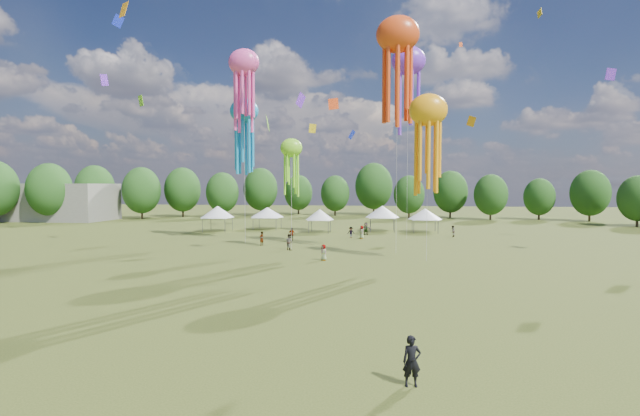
# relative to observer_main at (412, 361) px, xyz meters

# --- Properties ---
(ground) EXTENTS (300.00, 300.00, 0.00)m
(ground) POSITION_rel_observer_main_xyz_m (-7.46, 1.25, -0.98)
(ground) COLOR #384416
(ground) RESTS_ON ground
(observer_main) EXTENTS (0.77, 0.56, 1.95)m
(observer_main) POSITION_rel_observer_main_xyz_m (0.00, 0.00, 0.00)
(observer_main) COLOR black
(observer_main) RESTS_ON ground
(spectator_near) EXTENTS (1.16, 1.14, 1.89)m
(spectator_near) POSITION_rel_observer_main_xyz_m (-11.79, 35.21, -0.03)
(spectator_near) COLOR gray
(spectator_near) RESTS_ON ground
(spectators_far) EXTENTS (26.48, 25.40, 1.92)m
(spectators_far) POSITION_rel_observer_main_xyz_m (-4.47, 46.82, -0.08)
(spectators_far) COLOR gray
(spectators_far) RESTS_ON ground
(festival_tents) EXTENTS (39.42, 10.46, 4.28)m
(festival_tents) POSITION_rel_observer_main_xyz_m (-10.96, 57.42, 2.12)
(festival_tents) COLOR #47474C
(festival_tents) RESTS_ON ground
(show_kites) EXTENTS (27.14, 22.01, 27.15)m
(show_kites) POSITION_rel_observer_main_xyz_m (-5.15, 39.78, 18.60)
(show_kites) COLOR #1890D0
(show_kites) RESTS_ON ground
(small_kites) EXTENTS (74.80, 56.63, 44.43)m
(small_kites) POSITION_rel_observer_main_xyz_m (-6.50, 41.96, 27.11)
(small_kites) COLOR #1890D0
(small_kites) RESTS_ON ground
(treeline) EXTENTS (201.57, 95.24, 13.43)m
(treeline) POSITION_rel_observer_main_xyz_m (-11.32, 63.77, 5.57)
(treeline) COLOR #38281C
(treeline) RESTS_ON ground
(hangar) EXTENTS (40.00, 12.00, 8.00)m
(hangar) POSITION_rel_observer_main_xyz_m (-79.46, 73.25, 3.02)
(hangar) COLOR gray
(hangar) RESTS_ON ground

